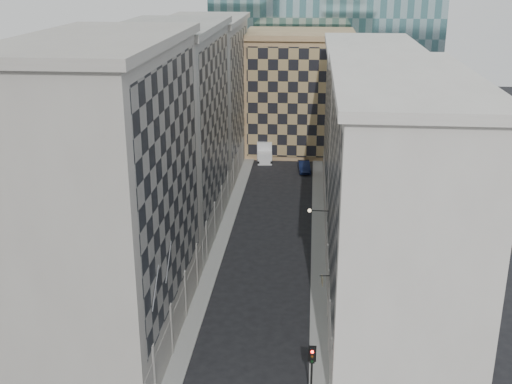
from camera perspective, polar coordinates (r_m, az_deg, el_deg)
The scene contains 14 objects.
sidewalk_west at distance 69.99m, azimuth -3.09°, elevation -4.32°, with size 1.50×100.00×0.15m, color gray.
sidewalk_east at distance 69.37m, azimuth 5.56°, elevation -4.62°, with size 1.50×100.00×0.15m, color gray.
bldg_left_a at distance 49.65m, azimuth -12.86°, elevation -0.39°, with size 10.80×22.80×23.70m.
bldg_left_b at distance 70.13m, azimuth -7.49°, elevation 5.31°, with size 10.80×22.80×22.70m.
bldg_left_c at distance 91.32m, azimuth -4.54°, elevation 8.39°, with size 10.80×22.80×21.70m.
bldg_right_a at distance 52.03m, azimuth 12.18°, elevation -1.17°, with size 10.80×26.80×20.70m.
bldg_right_b at distance 77.88m, azimuth 9.94°, elevation 5.49°, with size 10.80×28.80×19.70m.
tan_block at distance 103.03m, azimuth 3.84°, elevation 8.89°, with size 16.80×14.80×18.80m.
flagpoles_left at distance 45.41m, azimuth -8.34°, elevation -7.27°, with size 0.10×6.33×2.33m.
bracket_lamp at distance 61.47m, azimuth 4.95°, elevation -1.65°, with size 1.98×0.36×0.36m.
traffic_light at distance 44.35m, azimuth 4.99°, elevation -14.92°, with size 0.55×0.46×4.37m.
box_truck at distance 98.71m, azimuth 0.74°, elevation 3.62°, with size 2.81×5.70×3.01m.
dark_car at distance 93.38m, azimuth 4.28°, elevation 2.27°, with size 1.60×4.60×1.52m, color black.
shop_sign at distance 53.56m, azimuth 5.92°, elevation -7.80°, with size 0.87×0.77×0.85m.
Camera 1 is at (4.15, -33.37, 28.27)m, focal length 45.00 mm.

